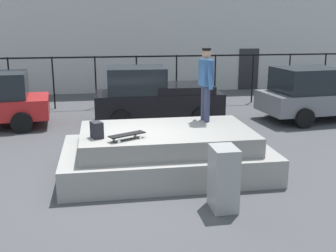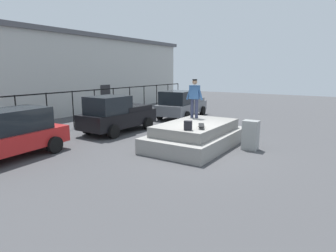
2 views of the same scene
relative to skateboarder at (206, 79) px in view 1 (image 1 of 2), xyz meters
The scene contains 10 objects.
ground_plane 2.89m from the skateboarder, 150.16° to the right, with size 60.00×60.00×0.00m, color #424244.
concrete_ledge 1.97m from the skateboarder, 148.19° to the right, with size 4.58×2.74×0.99m.
skateboarder is the anchor object (origin of this frame).
skateboard 2.53m from the skateboarder, 145.80° to the right, with size 0.78×0.54×0.12m.
backpack 2.90m from the skateboarder, 156.82° to the right, with size 0.28×0.20×0.34m, color black.
car_black_pickup_mid 4.23m from the skateboarder, 99.82° to the left, with size 4.18×2.03×1.87m.
car_grey_pickup_far 6.31m from the skateboarder, 35.53° to the left, with size 4.67×2.43×1.80m.
utility_box 3.06m from the skateboarder, 97.08° to the right, with size 0.44×0.60×1.16m, color gray.
fence_row 7.20m from the skateboarder, 104.70° to the left, with size 24.06×0.06×2.00m.
warehouse_building 14.24m from the skateboarder, 97.35° to the left, with size 33.77×8.14×5.73m.
Camera 1 is at (-0.64, -8.42, 3.34)m, focal length 44.57 mm.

